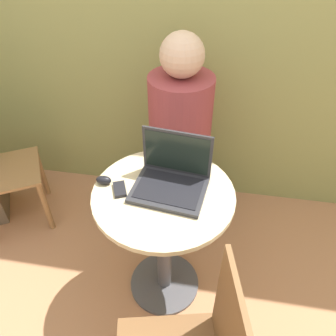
{
  "coord_description": "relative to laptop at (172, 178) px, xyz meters",
  "views": [
    {
      "loc": [
        0.19,
        -1.02,
        1.75
      ],
      "look_at": [
        0.01,
        0.05,
        0.84
      ],
      "focal_mm": 35.0,
      "sensor_mm": 36.0,
      "label": 1
    }
  ],
  "objects": [
    {
      "name": "ground_plane",
      "position": [
        -0.03,
        -0.05,
        -0.79
      ],
      "size": [
        12.0,
        12.0,
        0.0
      ],
      "primitive_type": "plane",
      "color": "tan"
    },
    {
      "name": "back_wall",
      "position": [
        -0.03,
        0.83,
        0.51
      ],
      "size": [
        7.0,
        0.05,
        2.6
      ],
      "color": "#939956",
      "rests_on": "ground_plane"
    },
    {
      "name": "round_table",
      "position": [
        -0.03,
        -0.05,
        -0.28
      ],
      "size": [
        0.63,
        0.63,
        0.74
      ],
      "color": "#4C4C51",
      "rests_on": "ground_plane"
    },
    {
      "name": "laptop",
      "position": [
        0.0,
        0.0,
        0.0
      ],
      "size": [
        0.34,
        0.29,
        0.24
      ],
      "color": "#2D2D33",
      "rests_on": "round_table"
    },
    {
      "name": "cell_phone",
      "position": [
        -0.22,
        -0.07,
        -0.04
      ],
      "size": [
        0.08,
        0.11,
        0.02
      ],
      "color": "black",
      "rests_on": "round_table"
    },
    {
      "name": "computer_mouse",
      "position": [
        -0.3,
        -0.03,
        -0.03
      ],
      "size": [
        0.07,
        0.04,
        0.04
      ],
      "color": "black",
      "rests_on": "round_table"
    },
    {
      "name": "person_seated",
      "position": [
        -0.03,
        0.53,
        -0.26
      ],
      "size": [
        0.38,
        0.56,
        1.27
      ],
      "color": "#4C4742",
      "rests_on": "ground_plane"
    }
  ]
}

